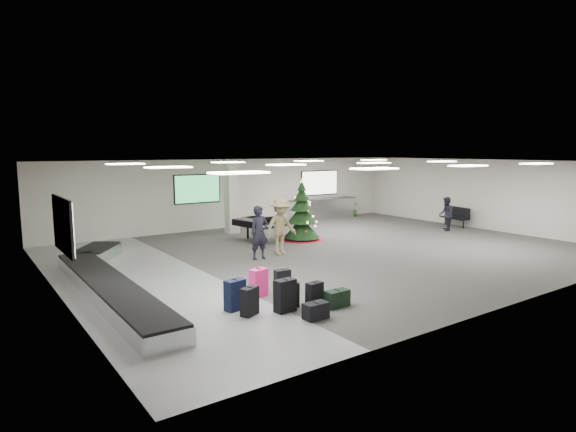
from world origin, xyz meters
TOP-DOWN VIEW (x-y plane):
  - ground at (0.00, 0.00)m, footprint 18.00×18.00m
  - room_envelope at (-0.38, 0.67)m, footprint 18.02×14.02m
  - baggage_carousel at (-7.84, -0.08)m, footprint 2.28×9.71m
  - service_counter at (5.00, 6.65)m, footprint 4.05×0.65m
  - suitcase_0 at (-5.05, -4.34)m, footprint 0.50×0.30m
  - suitcase_1 at (-4.73, -4.13)m, footprint 0.42×0.34m
  - pink_suitcase at (-4.93, -3.01)m, footprint 0.49×0.34m
  - suitcase_3 at (-4.27, -3.09)m, footprint 0.42×0.27m
  - navy_suitcase at (-5.92, -3.60)m, footprint 0.51×0.36m
  - suitcase_5 at (-5.83, -4.09)m, footprint 0.48×0.38m
  - green_duffel at (-3.86, -4.74)m, footprint 0.59×0.30m
  - suitcase_7 at (-4.30, -4.45)m, footprint 0.42×0.25m
  - black_duffel at (-4.77, -5.10)m, footprint 0.55×0.31m
  - christmas_tree at (0.53, 2.53)m, footprint 1.75×1.75m
  - grand_piano at (-1.01, 3.30)m, footprint 1.72×2.05m
  - bench at (8.60, 1.06)m, footprint 0.75×1.54m
  - traveler_a at (-2.74, 0.49)m, footprint 0.68×0.46m
  - traveler_b at (-1.72, 0.72)m, footprint 1.32×0.83m
  - traveler_bench at (7.13, 0.52)m, footprint 0.95×0.94m
  - potted_plant_left at (3.30, 6.05)m, footprint 0.51×0.45m
  - potted_plant_right at (7.00, 6.50)m, footprint 0.62×0.62m

SIDE VIEW (x-z plane):
  - ground at x=0.00m, z-range 0.00..0.00m
  - black_duffel at x=-4.77m, z-range -0.01..0.37m
  - green_duffel at x=-3.86m, z-range -0.01..0.40m
  - baggage_carousel at x=-7.84m, z-range 0.00..0.43m
  - suitcase_1 at x=-4.73m, z-range -0.01..0.58m
  - suitcase_7 at x=-4.30m, z-range -0.01..0.60m
  - suitcase_3 at x=-4.27m, z-range -0.01..0.61m
  - suitcase_5 at x=-5.83m, z-range -0.01..0.64m
  - pink_suitcase at x=-4.93m, z-range -0.01..0.71m
  - navy_suitcase at x=-5.92m, z-range -0.01..0.72m
  - suitcase_0 at x=-5.05m, z-range -0.01..0.75m
  - potted_plant_left at x=3.30m, z-range 0.00..0.78m
  - potted_plant_right at x=7.00m, z-range 0.00..0.84m
  - bench at x=8.60m, z-range 0.06..1.00m
  - service_counter at x=5.00m, z-range 0.01..1.09m
  - grand_piano at x=-1.01m, z-range 0.22..1.26m
  - traveler_bench at x=7.13m, z-range 0.00..1.54m
  - christmas_tree at x=0.53m, z-range -0.39..2.10m
  - traveler_a at x=-2.74m, z-range 0.00..1.79m
  - traveler_b at x=-1.72m, z-range 0.00..1.96m
  - room_envelope at x=-0.38m, z-range 0.73..3.94m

